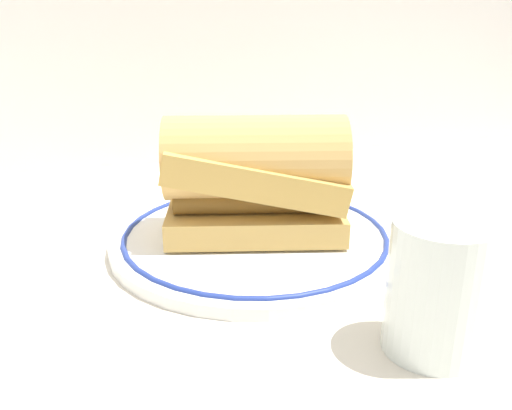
{
  "coord_description": "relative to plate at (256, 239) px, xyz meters",
  "views": [
    {
      "loc": [
        -0.11,
        -0.5,
        0.24
      ],
      "look_at": [
        0.02,
        -0.0,
        0.04
      ],
      "focal_mm": 38.41,
      "sensor_mm": 36.0,
      "label": 1
    }
  ],
  "objects": [
    {
      "name": "plate",
      "position": [
        0.0,
        0.0,
        0.0
      ],
      "size": [
        0.3,
        0.3,
        0.01
      ],
      "color": "white",
      "rests_on": "ground_plane"
    },
    {
      "name": "sausage_sandwich",
      "position": [
        0.0,
        -0.0,
        0.07
      ],
      "size": [
        0.2,
        0.14,
        0.12
      ],
      "rotation": [
        0.0,
        0.0,
        -0.23
      ],
      "color": "tan",
      "rests_on": "plate"
    },
    {
      "name": "ground_plane",
      "position": [
        -0.02,
        0.0,
        -0.01
      ],
      "size": [
        1.5,
        1.5,
        0.0
      ],
      "primitive_type": "plane",
      "color": "silver"
    },
    {
      "name": "drinking_glass",
      "position": [
        0.07,
        -0.21,
        0.03
      ],
      "size": [
        0.07,
        0.07,
        0.1
      ],
      "color": "silver",
      "rests_on": "ground_plane"
    }
  ]
}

